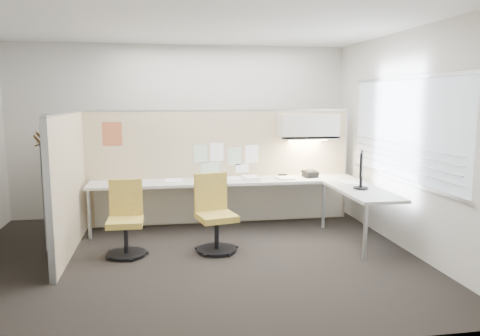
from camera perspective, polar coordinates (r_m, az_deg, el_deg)
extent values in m
cube|color=black|center=(5.89, -5.86, -10.85)|extent=(5.50, 4.50, 0.01)
cube|color=white|center=(5.63, -6.32, 17.27)|extent=(5.50, 4.50, 0.01)
cube|color=beige|center=(7.83, -7.12, 4.47)|extent=(5.50, 0.02, 2.80)
cube|color=beige|center=(3.36, -3.67, -0.84)|extent=(5.50, 0.02, 2.80)
cube|color=beige|center=(6.38, 19.45, 3.14)|extent=(0.02, 4.50, 2.80)
cube|color=#98A1B0|center=(6.35, 19.32, 4.48)|extent=(0.01, 2.80, 1.30)
cube|color=tan|center=(7.28, -2.49, 0.07)|extent=(4.10, 0.06, 1.75)
cube|color=tan|center=(6.25, -20.16, -1.86)|extent=(0.06, 2.20, 1.75)
cube|color=beige|center=(6.99, -1.74, -1.65)|extent=(4.00, 0.60, 0.04)
cube|color=beige|center=(6.48, 14.65, -2.75)|extent=(0.60, 1.47, 0.04)
cube|color=beige|center=(7.33, -2.02, -4.09)|extent=(3.90, 0.02, 0.64)
cylinder|color=#A5A8AA|center=(6.84, -17.91, -5.43)|extent=(0.05, 0.05, 0.69)
cylinder|color=#A5A8AA|center=(5.86, 15.03, -7.63)|extent=(0.05, 0.05, 0.69)
cylinder|color=#A5A8AA|center=(7.17, 10.14, -4.50)|extent=(0.05, 0.05, 0.69)
cube|color=beige|center=(7.31, 8.29, 5.03)|extent=(0.90, 0.36, 0.38)
cube|color=#FFEABF|center=(7.32, 8.26, 3.39)|extent=(0.60, 0.06, 0.02)
cube|color=#8CBF8C|center=(7.19, -4.84, 1.75)|extent=(0.21, 0.00, 0.28)
cube|color=white|center=(7.21, -2.86, 1.95)|extent=(0.21, 0.00, 0.28)
cube|color=#8CBF8C|center=(7.26, -0.66, 1.45)|extent=(0.21, 0.00, 0.28)
cube|color=white|center=(7.30, 1.43, 1.72)|extent=(0.21, 0.00, 0.28)
cube|color=#8CBF8C|center=(7.23, -3.64, 0.04)|extent=(0.28, 0.00, 0.18)
cube|color=white|center=(7.30, 0.27, -0.01)|extent=(0.21, 0.00, 0.14)
cube|color=#FF5F20|center=(7.17, -15.31, 4.03)|extent=(0.28, 0.00, 0.35)
cylinder|color=black|center=(6.08, -13.68, -10.12)|extent=(0.49, 0.49, 0.03)
cylinder|color=black|center=(6.02, -13.74, -8.43)|extent=(0.06, 0.06, 0.37)
cube|color=#F0CD59|center=(5.96, -13.81, -6.45)|extent=(0.44, 0.44, 0.07)
cube|color=#F0CD59|center=(6.10, -13.74, -3.49)|extent=(0.41, 0.06, 0.47)
cylinder|color=black|center=(6.07, -2.85, -9.87)|extent=(0.51, 0.51, 0.03)
cylinder|color=black|center=(6.01, -2.87, -8.08)|extent=(0.06, 0.06, 0.40)
cube|color=#F0CD59|center=(5.95, -2.88, -5.99)|extent=(0.55, 0.55, 0.08)
cube|color=#F0CD59|center=(6.09, -3.60, -2.89)|extent=(0.44, 0.16, 0.49)
cylinder|color=black|center=(6.52, 14.49, -2.36)|extent=(0.20, 0.20, 0.02)
cylinder|color=black|center=(6.50, 14.52, -1.63)|extent=(0.04, 0.04, 0.18)
cube|color=black|center=(6.46, 14.60, 0.54)|extent=(0.24, 0.44, 0.32)
cube|color=black|center=(6.46, 14.60, 0.54)|extent=(0.20, 0.39, 0.28)
cube|color=black|center=(7.31, 8.57, -0.74)|extent=(0.24, 0.23, 0.12)
cylinder|color=black|center=(7.29, 7.86, -0.46)|extent=(0.08, 0.17, 0.04)
cube|color=black|center=(7.26, 5.22, -0.94)|extent=(0.14, 0.04, 0.05)
cube|color=black|center=(7.27, 8.46, -0.94)|extent=(0.11, 0.09, 0.06)
cube|color=silver|center=(5.30, -22.38, 6.05)|extent=(0.14, 0.02, 0.02)
cylinder|color=silver|center=(5.32, -23.07, 5.10)|extent=(0.02, 0.02, 0.14)
cube|color=#AD7F4C|center=(5.33, -22.98, 3.70)|extent=(0.02, 0.46, 0.12)
cube|color=#AD7F4C|center=(5.37, -23.20, 3.29)|extent=(0.02, 0.46, 0.12)
cube|color=#999AA3|center=(5.37, -22.80, -3.37)|extent=(0.01, 0.07, 1.15)
cube|color=white|center=(6.95, -13.78, -1.64)|extent=(0.26, 0.32, 0.04)
cube|color=white|center=(6.94, -8.12, -1.55)|extent=(0.28, 0.34, 0.02)
cube|color=white|center=(6.87, -4.19, -1.52)|extent=(0.24, 0.31, 0.04)
cube|color=white|center=(7.08, -0.61, -1.29)|extent=(0.29, 0.34, 0.02)
cube|color=white|center=(7.12, 5.51, -1.22)|extent=(0.29, 0.34, 0.03)
cube|color=white|center=(6.89, 13.26, -1.76)|extent=(0.25, 0.32, 0.02)
cube|color=white|center=(7.01, 1.31, -1.23)|extent=(0.25, 0.31, 0.05)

